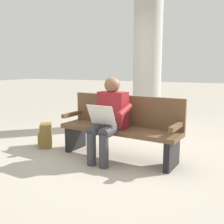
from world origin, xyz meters
TOP-DOWN VIEW (x-y plane):
  - ground_plane at (0.00, 0.00)m, footprint 40.00×40.00m
  - bench_near at (-0.01, -0.07)m, footprint 1.84×0.65m
  - person_seated at (0.08, 0.15)m, footprint 0.60×0.60m
  - backpack at (1.32, 0.03)m, footprint 0.34×0.36m
  - support_pillar at (0.35, -2.33)m, footprint 0.63×0.63m

SIDE VIEW (x-z plane):
  - ground_plane at x=0.00m, z-range 0.00..0.00m
  - backpack at x=1.32m, z-range 0.00..0.38m
  - bench_near at x=-0.01m, z-range 0.01..0.91m
  - person_seated at x=0.08m, z-range 0.04..1.22m
  - support_pillar at x=0.35m, z-range 0.00..3.89m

